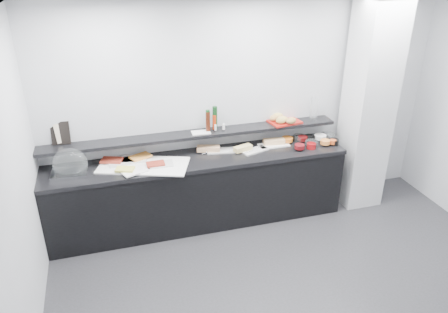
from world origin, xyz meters
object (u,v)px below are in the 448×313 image
object	(u,v)px
carafe	(314,109)
condiment_tray	(201,132)
cloche_base	(69,173)
framed_print	(60,133)
sandwich_plate_mid	(255,150)
bread_tray	(285,122)

from	to	relation	value
carafe	condiment_tray	bearing A→B (deg)	-178.76
cloche_base	framed_print	bearing A→B (deg)	103.73
sandwich_plate_mid	framed_print	xyz separation A→B (m)	(-2.22, 0.29, 0.37)
framed_print	cloche_base	bearing A→B (deg)	-74.16
framed_print	bread_tray	bearing A→B (deg)	4.53
bread_tray	cloche_base	bearing A→B (deg)	175.24
cloche_base	sandwich_plate_mid	xyz separation A→B (m)	(2.17, 0.02, -0.01)
sandwich_plate_mid	condiment_tray	xyz separation A→B (m)	(-0.64, 0.16, 0.25)
sandwich_plate_mid	condiment_tray	size ratio (longest dim) A/B	1.52
sandwich_plate_mid	framed_print	bearing A→B (deg)	154.70
cloche_base	sandwich_plate_mid	distance (m)	2.17
condiment_tray	bread_tray	bearing A→B (deg)	4.27
framed_print	sandwich_plate_mid	bearing A→B (deg)	-1.07
condiment_tray	bread_tray	world-z (taller)	bread_tray
framed_print	condiment_tray	bearing A→B (deg)	1.73
carafe	cloche_base	bearing A→B (deg)	-175.99
cloche_base	framed_print	world-z (taller)	framed_print
condiment_tray	carafe	world-z (taller)	carafe
condiment_tray	bread_tray	xyz separation A→B (m)	(1.10, 0.04, 0.00)
cloche_base	carafe	xyz separation A→B (m)	(3.03, 0.21, 0.38)
cloche_base	framed_print	distance (m)	0.48
bread_tray	carafe	bearing A→B (deg)	-10.95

